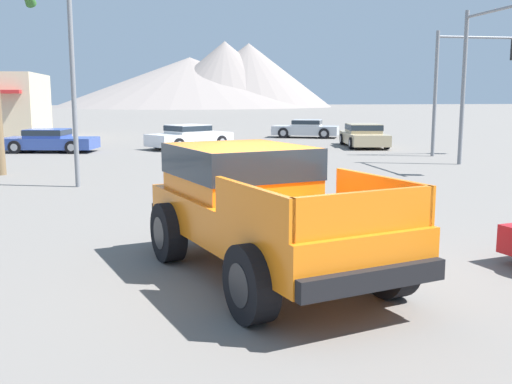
{
  "coord_description": "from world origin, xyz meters",
  "views": [
    {
      "loc": [
        -1.82,
        -8.83,
        2.66
      ],
      "look_at": [
        -0.11,
        0.53,
        1.11
      ],
      "focal_mm": 42.0,
      "sensor_mm": 36.0,
      "label": 1
    }
  ],
  "objects": [
    {
      "name": "traffic_light_crosswalk",
      "position": [
        10.11,
        10.9,
        4.08
      ],
      "size": [
        0.38,
        4.35,
        5.8
      ],
      "rotation": [
        0.0,
        0.0,
        4.71
      ],
      "color": "slate",
      "rests_on": "ground_plane"
    },
    {
      "name": "parked_car_silver",
      "position": [
        8.08,
        27.97,
        0.59
      ],
      "size": [
        4.46,
        3.22,
        1.13
      ],
      "rotation": [
        0.0,
        0.0,
        1.17
      ],
      "color": "#B7BABF",
      "rests_on": "ground_plane"
    },
    {
      "name": "parked_car_white",
      "position": [
        0.27,
        21.5,
        0.61
      ],
      "size": [
        4.6,
        3.89,
        1.19
      ],
      "rotation": [
        0.0,
        0.0,
        5.3
      ],
      "color": "white",
      "rests_on": "ground_plane"
    },
    {
      "name": "street_lamp_post",
      "position": [
        -3.86,
        9.17,
        5.13
      ],
      "size": [
        0.9,
        0.24,
        8.67
      ],
      "color": "slate",
      "rests_on": "ground_plane"
    },
    {
      "name": "ground_plane",
      "position": [
        0.0,
        0.0,
        0.0
      ],
      "size": [
        320.0,
        320.0,
        0.0
      ],
      "primitive_type": "plane",
      "color": "slate"
    },
    {
      "name": "orange_pickup_truck",
      "position": [
        -0.21,
        -0.13,
        1.08
      ],
      "size": [
        3.39,
        5.43,
        1.88
      ],
      "rotation": [
        0.0,
        0.0,
        0.29
      ],
      "color": "orange",
      "rests_on": "ground_plane"
    },
    {
      "name": "parked_car_tan",
      "position": [
        9.27,
        20.83,
        0.6
      ],
      "size": [
        2.53,
        4.76,
        1.19
      ],
      "rotation": [
        0.0,
        0.0,
        2.98
      ],
      "color": "tan",
      "rests_on": "ground_plane"
    },
    {
      "name": "parked_car_blue",
      "position": [
        -6.36,
        20.69,
        0.56
      ],
      "size": [
        4.55,
        2.67,
        1.09
      ],
      "rotation": [
        0.0,
        0.0,
        4.5
      ],
      "color": "#334C9E",
      "rests_on": "ground_plane"
    },
    {
      "name": "distant_mountain_range",
      "position": [
        13.48,
        131.91,
        6.46
      ],
      "size": [
        63.63,
        62.53,
        14.76
      ],
      "color": "gray",
      "rests_on": "ground_plane"
    },
    {
      "name": "traffic_light_main",
      "position": [
        12.23,
        15.64,
        3.81
      ],
      "size": [
        4.29,
        0.38,
        5.38
      ],
      "color": "slate",
      "rests_on": "ground_plane"
    }
  ]
}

